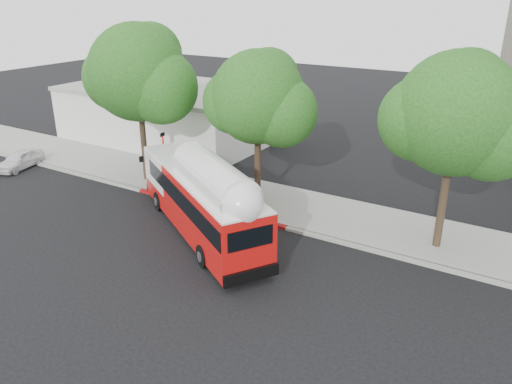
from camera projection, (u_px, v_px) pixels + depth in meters
ground at (210, 251)px, 23.39m from camera, size 120.00×120.00×0.00m
sidewalk at (277, 203)px, 28.51m from camera, size 60.00×5.00×0.15m
curb_strip at (253, 219)px, 26.45m from camera, size 60.00×0.30×0.15m
red_curb_segment at (208, 207)px, 27.88m from camera, size 10.00×0.32×0.16m
street_tree_left at (145, 77)px, 29.39m from camera, size 6.67×5.80×9.74m
street_tree_mid at (265, 102)px, 26.25m from camera, size 5.75×5.00×8.62m
street_tree_right at (467, 120)px, 21.16m from camera, size 6.21×5.40×9.18m
low_commercial_bldg at (171, 112)px, 40.38m from camera, size 16.20×10.20×4.25m
transit_bus at (201, 202)px, 24.53m from camera, size 11.40×8.28×3.60m
parked_car at (20, 160)px, 34.03m from camera, size 3.84×2.17×1.23m
signal_pole at (165, 163)px, 29.14m from camera, size 0.11×0.36×3.82m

